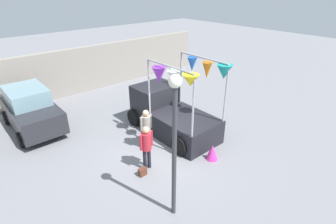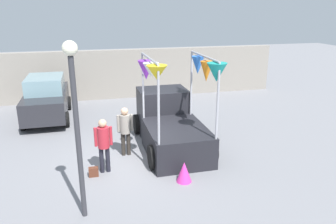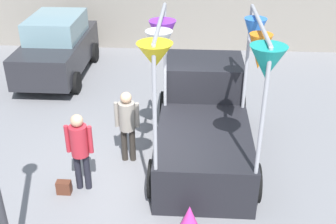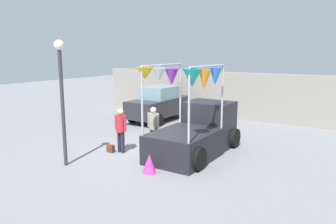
% 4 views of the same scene
% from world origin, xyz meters
% --- Properties ---
extents(ground_plane, '(60.00, 60.00, 0.00)m').
position_xyz_m(ground_plane, '(0.00, 0.00, 0.00)').
color(ground_plane, slate).
extents(vendor_truck, '(2.47, 4.19, 3.31)m').
position_xyz_m(vendor_truck, '(1.23, 0.93, 0.91)').
color(vendor_truck, black).
rests_on(vendor_truck, ground).
extents(parked_car, '(1.88, 4.00, 1.88)m').
position_xyz_m(parked_car, '(-3.27, 5.00, 0.94)').
color(parked_car, '#26262B').
rests_on(parked_car, ground).
extents(person_customer, '(0.53, 0.34, 1.67)m').
position_xyz_m(person_customer, '(-1.16, -0.63, 1.01)').
color(person_customer, black).
rests_on(person_customer, ground).
extents(person_vendor, '(0.53, 0.34, 1.65)m').
position_xyz_m(person_vendor, '(-0.40, 0.40, 1.00)').
color(person_vendor, '#2D2823').
rests_on(person_vendor, ground).
extents(handbag, '(0.28, 0.16, 0.28)m').
position_xyz_m(handbag, '(-1.51, -0.83, 0.14)').
color(handbag, '#592D1E').
rests_on(handbag, ground).
extents(brick_boundary_wall, '(18.00, 0.36, 2.60)m').
position_xyz_m(brick_boundary_wall, '(0.00, 7.80, 1.30)').
color(brick_boundary_wall, gray).
rests_on(brick_boundary_wall, ground).
extents(folded_kite_bundle_magenta, '(0.60, 0.60, 0.60)m').
position_xyz_m(folded_kite_bundle_magenta, '(0.97, -1.76, 0.30)').
color(folded_kite_bundle_magenta, '#D83399').
rests_on(folded_kite_bundle_magenta, ground).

